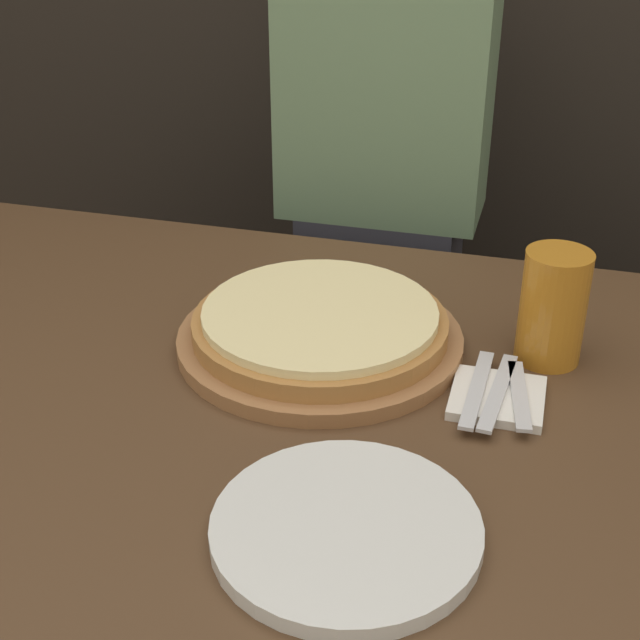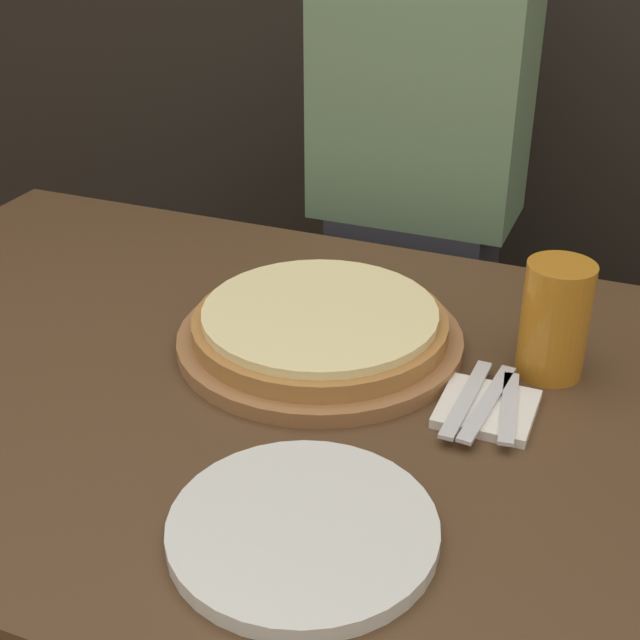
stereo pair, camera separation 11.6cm
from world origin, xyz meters
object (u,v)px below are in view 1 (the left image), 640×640
(diner_person, at_px, (382,228))
(fork, at_px, (477,389))
(pizza_on_board, at_px, (320,330))
(dinner_knife, at_px, (498,392))
(beer_glass, at_px, (554,302))
(spoon, at_px, (519,395))
(dinner_plate, at_px, (346,529))

(diner_person, bearing_deg, fork, -68.44)
(pizza_on_board, distance_m, dinner_knife, 0.25)
(fork, distance_m, diner_person, 0.68)
(beer_glass, xyz_separation_m, diner_person, (-0.32, 0.51, -0.14))
(dinner_knife, xyz_separation_m, diner_person, (-0.27, 0.63, -0.07))
(spoon, bearing_deg, diner_person, 115.41)
(beer_glass, height_order, dinner_knife, beer_glass)
(beer_glass, bearing_deg, pizza_on_board, -170.19)
(dinner_plate, height_order, dinner_knife, dinner_plate)
(fork, xyz_separation_m, diner_person, (-0.25, 0.63, -0.07))
(beer_glass, height_order, fork, beer_glass)
(dinner_plate, bearing_deg, spoon, 62.37)
(dinner_plate, distance_m, dinner_knife, 0.30)
(pizza_on_board, distance_m, spoon, 0.27)
(diner_person, bearing_deg, dinner_plate, -80.30)
(dinner_knife, distance_m, diner_person, 0.69)
(pizza_on_board, relative_size, spoon, 2.55)
(dinner_knife, bearing_deg, beer_glass, 67.03)
(diner_person, bearing_deg, spoon, -64.59)
(beer_glass, relative_size, spoon, 1.01)
(pizza_on_board, xyz_separation_m, fork, (0.21, -0.07, -0.01))
(fork, relative_size, diner_person, 0.13)
(dinner_knife, xyz_separation_m, spoon, (0.02, 0.00, 0.00))
(fork, height_order, spoon, same)
(spoon, bearing_deg, beer_glass, 77.78)
(dinner_plate, bearing_deg, fork, 71.17)
(dinner_plate, xyz_separation_m, diner_person, (-0.15, 0.90, -0.07))
(beer_glass, bearing_deg, diner_person, 122.62)
(dinner_plate, distance_m, fork, 0.29)
(dinner_plate, distance_m, diner_person, 0.92)
(pizza_on_board, relative_size, fork, 2.18)
(pizza_on_board, xyz_separation_m, dinner_plate, (0.12, -0.34, -0.02))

